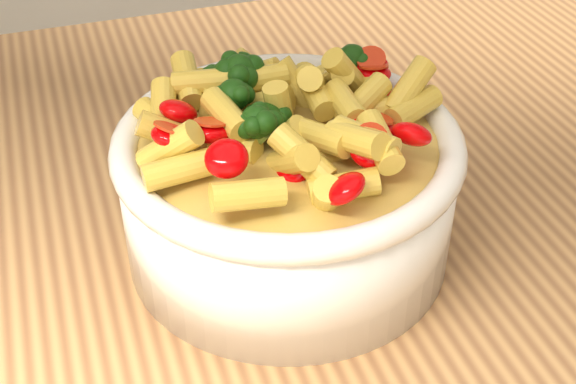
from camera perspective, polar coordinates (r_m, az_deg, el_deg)
name	(u,v)px	position (r m, az deg, el deg)	size (l,w,h in m)	color
table	(273,352)	(0.61, -1.09, -11.30)	(1.20, 0.80, 0.90)	tan
serving_bowl	(288,191)	(0.52, 0.00, 0.10)	(0.22, 0.22, 0.09)	white
pasta_salad	(288,113)	(0.48, 0.00, 5.68)	(0.17, 0.17, 0.04)	#F9CD4E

